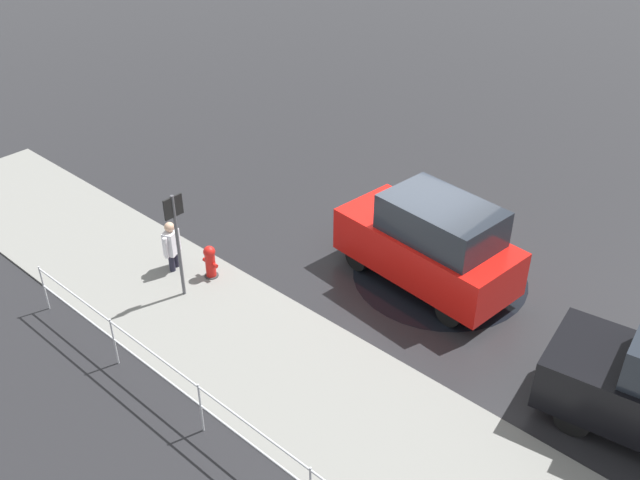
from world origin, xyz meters
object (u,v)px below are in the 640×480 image
sign_post (176,232)px  fire_hydrant (210,262)px  moving_hatchback (430,243)px  pedestrian (172,244)px

sign_post → fire_hydrant: bearing=-85.7°
moving_hatchback → sign_post: 5.20m
moving_hatchback → fire_hydrant: size_ratio=5.05×
moving_hatchback → fire_hydrant: (3.59, 2.97, -0.63)m
fire_hydrant → pedestrian: size_ratio=0.66×
moving_hatchback → sign_post: size_ratio=1.69×
pedestrian → sign_post: sign_post is taller
sign_post → moving_hatchback: bearing=-133.1°
moving_hatchback → sign_post: (3.53, 3.77, 0.55)m
pedestrian → sign_post: size_ratio=0.51×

